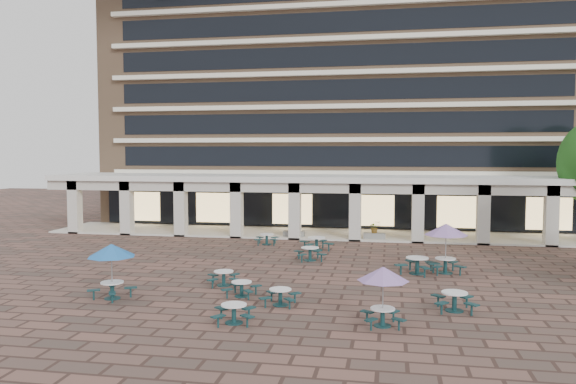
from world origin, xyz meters
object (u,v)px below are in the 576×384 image
(planter_left, at_px, (294,230))
(picnic_table_3, at_px, (454,300))
(planter_right, at_px, (375,232))
(picnic_table_1, at_px, (280,295))
(picnic_table_2, at_px, (242,287))

(planter_left, bearing_deg, picnic_table_3, -61.84)
(picnic_table_3, height_order, planter_right, planter_right)
(picnic_table_3, bearing_deg, picnic_table_1, -178.61)
(picnic_table_1, xyz_separation_m, planter_left, (-2.46, 17.58, 0.15))
(picnic_table_2, height_order, picnic_table_3, picnic_table_3)
(picnic_table_3, bearing_deg, planter_right, 99.60)
(planter_left, bearing_deg, planter_right, -0.00)
(planter_right, bearing_deg, picnic_table_2, -107.17)
(planter_left, bearing_deg, picnic_table_1, -82.02)
(picnic_table_1, bearing_deg, planter_right, 82.13)
(picnic_table_1, relative_size, picnic_table_3, 0.90)
(picnic_table_3, relative_size, planter_right, 1.14)
(picnic_table_2, bearing_deg, picnic_table_3, 0.86)
(planter_left, relative_size, planter_right, 1.00)
(picnic_table_1, xyz_separation_m, picnic_table_3, (6.74, 0.39, 0.05))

